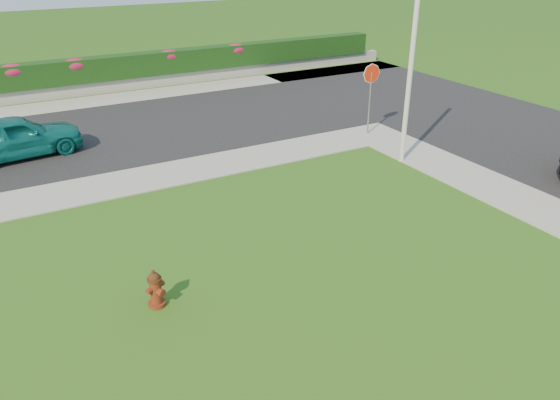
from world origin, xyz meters
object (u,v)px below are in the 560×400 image
utility_pole (410,76)px  stop_sign (371,82)px  fire_hydrant (156,289)px  sedan_teal (15,137)px

utility_pole → stop_sign: size_ratio=2.14×
utility_pole → stop_sign: 3.06m
fire_hydrant → sedan_teal: size_ratio=0.20×
sedan_teal → utility_pole: 13.16m
fire_hydrant → utility_pole: bearing=-3.2°
fire_hydrant → utility_pole: (9.67, 3.82, 2.47)m
fire_hydrant → utility_pole: 10.68m
sedan_teal → stop_sign: size_ratio=1.58×
sedan_teal → fire_hydrant: bearing=-178.7°
stop_sign → sedan_teal: bearing=-173.3°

